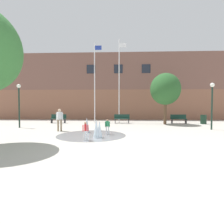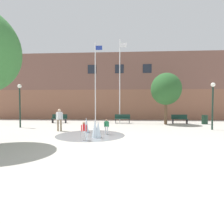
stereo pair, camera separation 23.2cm
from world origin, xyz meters
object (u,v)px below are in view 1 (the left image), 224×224
object	(u,v)px
park_bench_far_right	(179,119)
child_with_pink_shirt	(107,125)
park_bench_far_left	(58,118)
trash_can	(203,119)
adult_near_bench	(60,118)
lamp_post_left_lane	(19,99)
flagpole_left	(95,80)
child_in_fountain	(85,130)
flagpole_right	(119,79)
park_bench_under_right_flagpole	(122,119)
street_tree_near_building	(165,89)
lamp_post_right_lane	(212,99)

from	to	relation	value
park_bench_far_right	child_with_pink_shirt	xyz separation A→B (m)	(-6.83, -7.15, 0.10)
park_bench_far_left	trash_can	world-z (taller)	park_bench_far_left
park_bench_far_right	adult_near_bench	xyz separation A→B (m)	(-10.34, -5.83, 0.45)
child_with_pink_shirt	lamp_post_left_lane	bearing A→B (deg)	22.28
lamp_post_left_lane	trash_can	distance (m)	17.09
adult_near_bench	trash_can	world-z (taller)	adult_near_bench
flagpole_left	park_bench_far_left	bearing A→B (deg)	-169.86
adult_near_bench	flagpole_left	xyz separation A→B (m)	(1.65, 6.45, 3.62)
park_bench_far_left	park_bench_far_right	distance (m)	12.46
child_with_pink_shirt	child_in_fountain	bearing A→B (deg)	106.71
flagpole_left	flagpole_right	world-z (taller)	flagpole_right
park_bench_far_left	child_with_pink_shirt	world-z (taller)	child_with_pink_shirt
flagpole_left	child_with_pink_shirt	bearing A→B (deg)	-76.49
park_bench_under_right_flagpole	trash_can	world-z (taller)	park_bench_under_right_flagpole
street_tree_near_building	adult_near_bench	bearing A→B (deg)	-150.36
child_in_fountain	flagpole_right	xyz separation A→B (m)	(1.77, 9.69, 4.10)
park_bench_under_right_flagpole	flagpole_right	bearing A→B (deg)	115.92
lamp_post_left_lane	adult_near_bench	bearing A→B (deg)	-24.20
trash_can	lamp_post_right_lane	bearing A→B (deg)	-108.02
park_bench_far_right	trash_can	distance (m)	2.32
park_bench_far_right	lamp_post_left_lane	bearing A→B (deg)	-164.28
child_in_fountain	street_tree_near_building	xyz separation A→B (m)	(6.25, 8.21, 2.84)
child_in_fountain	lamp_post_left_lane	xyz separation A→B (m)	(-6.48, 5.03, 1.79)
child_in_fountain	park_bench_under_right_flagpole	bearing A→B (deg)	-22.66
adult_near_bench	child_with_pink_shirt	bearing A→B (deg)	109.29
park_bench_far_left	street_tree_near_building	xyz separation A→B (m)	(10.86, -0.81, 2.94)
child_in_fountain	lamp_post_left_lane	size ratio (longest dim) A/B	0.27
trash_can	street_tree_near_building	xyz separation A→B (m)	(-3.87, -0.39, 2.97)
adult_near_bench	park_bench_far_left	bearing A→B (deg)	-119.94
flagpole_right	lamp_post_left_lane	world-z (taller)	flagpole_right
park_bench_far_left	flagpole_right	xyz separation A→B (m)	(6.38, 0.67, 4.19)
park_bench_under_right_flagpole	adult_near_bench	distance (m)	7.45
park_bench_far_left	park_bench_far_right	bearing A→B (deg)	0.24
lamp_post_right_lane	trash_can	size ratio (longest dim) A/B	3.94
flagpole_left	lamp_post_right_lane	size ratio (longest dim) A/B	2.42
flagpole_right	lamp_post_right_lane	world-z (taller)	flagpole_right
park_bench_far_left	street_tree_near_building	world-z (taller)	street_tree_near_building
street_tree_near_building	child_in_fountain	bearing A→B (deg)	-127.28
flagpole_left	adult_near_bench	bearing A→B (deg)	-104.31
flagpole_left	street_tree_near_building	world-z (taller)	flagpole_left
child_with_pink_shirt	flagpole_right	distance (m)	8.82
child_with_pink_shirt	flagpole_left	world-z (taller)	flagpole_left
lamp_post_left_lane	flagpole_left	bearing A→B (deg)	39.56
park_bench_far_right	lamp_post_left_lane	size ratio (longest dim) A/B	0.45
child_in_fountain	lamp_post_left_lane	world-z (taller)	lamp_post_left_lane
park_bench_far_right	flagpole_left	xyz separation A→B (m)	(-8.70, 0.62, 4.07)
park_bench_under_right_flagpole	child_in_fountain	bearing A→B (deg)	-102.64
park_bench_far_right	adult_near_bench	world-z (taller)	adult_near_bench
lamp_post_right_lane	trash_can	distance (m)	4.70
park_bench_under_right_flagpole	child_with_pink_shirt	size ratio (longest dim) A/B	1.62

